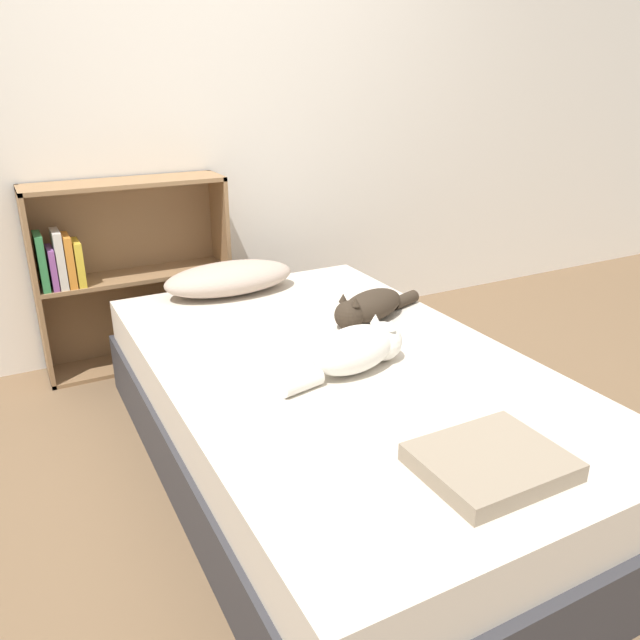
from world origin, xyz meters
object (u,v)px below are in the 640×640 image
Objects in this scene: cat_dark at (369,307)px; pillow at (230,278)px; bed at (340,415)px; cat_light at (357,349)px; bookshelf at (124,271)px.

pillow is at bearing -75.34° from cat_dark.
bed is 0.49m from cat_dark.
bed is 0.31m from cat_light.
pillow is at bearing -48.54° from bookshelf.
bed is 3.45× the size of pillow.
bed is 2.27× the size of bookshelf.
bed is at bearing -69.79° from bookshelf.
bookshelf is at bearing -71.49° from cat_dark.
pillow is 0.71m from cat_dark.
bookshelf is (-0.48, 1.31, 0.26)m from bed.
cat_light is at bearing -70.24° from bookshelf.
pillow is (-0.09, 0.87, 0.29)m from bed.
bookshelf is at bearing 97.78° from cat_light.
cat_dark is at bearing 41.00° from cat_light.
cat_dark reaches higher than bed.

